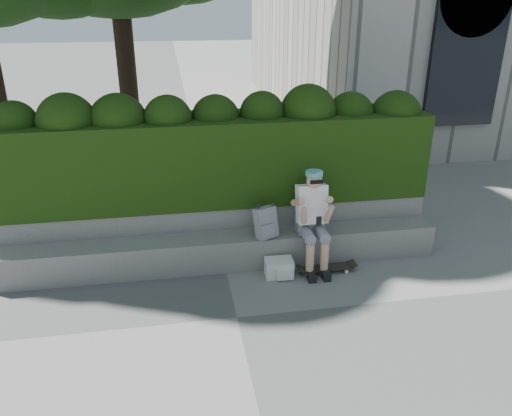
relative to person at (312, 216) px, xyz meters
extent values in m
plane|color=slate|center=(-1.19, -1.07, -0.75)|extent=(80.00, 80.00, 0.00)
cube|color=gray|center=(-1.19, 0.18, -0.53)|extent=(6.00, 0.45, 0.45)
cube|color=gray|center=(-1.19, 0.66, -0.38)|extent=(6.00, 0.50, 0.75)
cube|color=black|center=(-1.19, 0.88, 0.60)|extent=(6.00, 1.00, 1.20)
cylinder|color=black|center=(-2.59, 4.56, 0.98)|extent=(0.37, 0.37, 3.47)
cube|color=gray|center=(0.00, 0.13, -0.19)|extent=(0.36, 0.26, 0.22)
cube|color=white|center=(0.00, 0.06, 0.15)|extent=(0.40, 0.32, 0.55)
sphere|color=tan|center=(0.00, -0.01, 0.51)|extent=(0.21, 0.21, 0.21)
cylinder|color=#559A9D|center=(0.00, 0.01, 0.60)|extent=(0.23, 0.23, 0.06)
cube|color=black|center=(0.00, -0.29, 0.05)|extent=(0.07, 0.02, 0.13)
cylinder|color=tan|center=(-0.10, -0.31, -0.51)|extent=(0.11, 0.11, 0.47)
cylinder|color=tan|center=(0.10, -0.31, -0.51)|extent=(0.11, 0.11, 0.47)
cube|color=black|center=(-0.10, -0.37, -0.70)|extent=(0.10, 0.26, 0.10)
cube|color=black|center=(0.10, -0.37, -0.70)|extent=(0.10, 0.26, 0.10)
cube|color=black|center=(0.16, -0.24, -0.68)|extent=(0.74, 0.20, 0.02)
cylinder|color=silver|center=(-0.09, -0.32, -0.73)|extent=(0.05, 0.03, 0.05)
cylinder|color=silver|center=(-0.10, -0.16, -0.73)|extent=(0.05, 0.03, 0.05)
cylinder|color=silver|center=(0.42, -0.31, -0.73)|extent=(0.05, 0.03, 0.05)
cylinder|color=silver|center=(0.42, -0.15, -0.73)|extent=(0.05, 0.03, 0.05)
cube|color=#A9A8AD|center=(-0.63, 0.08, -0.09)|extent=(0.33, 0.26, 0.42)
cube|color=white|center=(-0.50, -0.22, -0.63)|extent=(0.38, 0.28, 0.24)
camera|label=1|loc=(-1.80, -5.92, 2.72)|focal=35.00mm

